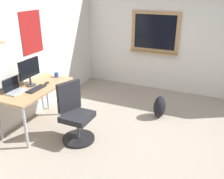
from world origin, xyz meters
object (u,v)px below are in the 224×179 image
at_px(computer_mouse, 47,83).
at_px(backpack, 160,107).
at_px(laptop, 14,89).
at_px(desk, 36,91).
at_px(keyboard, 36,89).
at_px(monitor_primary, 29,70).
at_px(coffee_mug, 56,75).
at_px(office_chair, 75,116).

height_order(computer_mouse, backpack, computer_mouse).
bearing_deg(computer_mouse, laptop, 155.09).
bearing_deg(desk, keyboard, -128.73).
xyz_separation_m(laptop, monitor_primary, (0.33, -0.05, 0.22)).
height_order(laptop, keyboard, laptop).
bearing_deg(keyboard, computer_mouse, 0.00).
bearing_deg(backpack, laptop, 126.48).
distance_m(keyboard, computer_mouse, 0.28).
distance_m(keyboard, backpack, 2.25).
bearing_deg(computer_mouse, backpack, -61.15).
xyz_separation_m(desk, coffee_mug, (0.56, -0.03, 0.12)).
height_order(office_chair, monitor_primary, monitor_primary).
bearing_deg(office_chair, desk, 84.88).
xyz_separation_m(laptop, backpack, (1.49, -2.02, -0.58)).
distance_m(office_chair, monitor_primary, 1.10).
bearing_deg(backpack, desk, 122.67).
distance_m(laptop, keyboard, 0.33).
bearing_deg(coffee_mug, keyboard, -175.44).
distance_m(laptop, coffee_mug, 0.88).
height_order(monitor_primary, coffee_mug, monitor_primary).
distance_m(coffee_mug, backpack, 2.02).
height_order(desk, keyboard, keyboard).
bearing_deg(laptop, office_chair, -76.86).
xyz_separation_m(keyboard, computer_mouse, (0.28, 0.00, 0.01)).
relative_size(computer_mouse, backpack, 0.25).
bearing_deg(coffee_mug, monitor_primary, 165.23).
bearing_deg(monitor_primary, backpack, -59.47).
bearing_deg(coffee_mug, desk, 176.69).
relative_size(monitor_primary, backpack, 1.09).
distance_m(desk, computer_mouse, 0.25).
distance_m(monitor_primary, coffee_mug, 0.59).
xyz_separation_m(desk, monitor_primary, (0.03, 0.11, 0.35)).
xyz_separation_m(office_chair, keyboard, (0.01, 0.73, 0.34)).
bearing_deg(coffee_mug, laptop, 167.69).
xyz_separation_m(office_chair, computer_mouse, (0.29, 0.73, 0.35)).
relative_size(desk, computer_mouse, 12.72).
distance_m(office_chair, coffee_mug, 1.07).
bearing_deg(desk, computer_mouse, -21.08).
height_order(office_chair, coffee_mug, office_chair).
bearing_deg(coffee_mug, computer_mouse, -171.81).
height_order(desk, laptop, laptop).
bearing_deg(desk, monitor_primary, 72.80).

